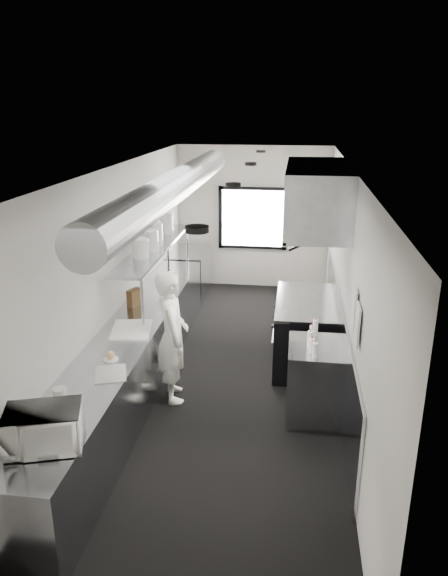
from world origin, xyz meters
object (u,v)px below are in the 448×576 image
(line_cook, at_px, (172,336))
(small_plate, at_px, (111,359))
(knife_block, at_px, (134,297))
(squeeze_bottle_c, at_px, (310,339))
(plate_stack_b, at_px, (150,240))
(squeeze_bottle_a, at_px, (315,350))
(range, at_px, (305,331))
(microwave, at_px, (44,429))
(pass_shelf, at_px, (155,248))
(bottle_station, at_px, (315,381))
(plate_stack_a, at_px, (141,248))
(squeeze_bottle_b, at_px, (312,346))
(squeeze_bottle_e, at_px, (315,328))
(deli_tub_a, at_px, (40,423))
(plate_stack_d, at_px, (167,223))
(far_work_table, at_px, (189,274))
(exhaust_hood, at_px, (316,197))
(plate_stack_c, at_px, (155,234))
(cutting_board, at_px, (131,330))
(prep_counter, at_px, (132,361))
(deli_tub_b, at_px, (60,393))
(squeeze_bottle_d, at_px, (312,332))

(line_cook, relative_size, small_plate, 10.09)
(knife_block, xyz_separation_m, squeeze_bottle_c, (2.38, -1.01, -0.02))
(plate_stack_b, xyz_separation_m, squeeze_bottle_a, (2.30, -1.73, -0.73))
(range, distance_m, microwave, 4.25)
(pass_shelf, height_order, knife_block, pass_shelf)
(line_cook, bearing_deg, bottle_station, -114.98)
(plate_stack_a, xyz_separation_m, squeeze_bottle_b, (2.30, -1.23, -0.72))
(squeeze_bottle_e, bearing_deg, plate_stack_b, 153.90)
(squeeze_bottle_e, bearing_deg, deli_tub_a, -136.57)
(squeeze_bottle_b, bearing_deg, small_plate, -167.54)
(line_cook, bearing_deg, plate_stack_d, -5.08)
(bottle_station, distance_m, plate_stack_d, 3.67)
(bottle_station, height_order, far_work_table, same)
(line_cook, distance_m, knife_block, 1.10)
(small_plate, distance_m, knife_block, 1.66)
(exhaust_hood, xyz_separation_m, plate_stack_d, (-2.30, 1.10, -0.66))
(plate_stack_c, relative_size, squeeze_bottle_e, 1.64)
(plate_stack_c, height_order, squeeze_bottle_c, plate_stack_c)
(plate_stack_a, bearing_deg, far_work_table, 88.71)
(cutting_board, bearing_deg, microwave, -89.81)
(far_work_table, bearing_deg, squeeze_bottle_c, -60.58)
(far_work_table, distance_m, plate_stack_b, 2.77)
(deli_tub_a, height_order, squeeze_bottle_c, squeeze_bottle_c)
(range, xyz_separation_m, knife_block, (-2.36, -0.42, 0.55))
(cutting_board, bearing_deg, pass_shelf, 92.94)
(exhaust_hood, bearing_deg, prep_counter, -151.89)
(exhaust_hood, xyz_separation_m, deli_tub_a, (-2.37, -3.37, -1.44))
(pass_shelf, bearing_deg, prep_counter, -88.44)
(far_work_table, xyz_separation_m, plate_stack_b, (-0.03, -2.46, 1.27))
(plate_stack_a, bearing_deg, exhaust_hood, 8.43)
(squeeze_bottle_a, bearing_deg, microwave, -139.05)
(microwave, bearing_deg, exhaust_hood, 41.05)
(plate_stack_d, bearing_deg, plate_stack_a, -90.44)
(prep_counter, height_order, plate_stack_c, plate_stack_c)
(prep_counter, bearing_deg, bottle_station, -4.97)
(exhaust_hood, bearing_deg, squeeze_bottle_c, -91.29)
(plate_stack_d, height_order, squeeze_bottle_e, plate_stack_d)
(range, relative_size, squeeze_bottle_a, 9.12)
(prep_counter, bearing_deg, small_plate, -86.28)
(exhaust_hood, distance_m, plate_stack_a, 2.44)
(range, height_order, line_cook, line_cook)
(plate_stack_d, bearing_deg, deli_tub_a, -90.89)
(range, bearing_deg, plate_stack_c, 170.76)
(exhaust_hood, distance_m, knife_block, 2.81)
(prep_counter, distance_m, range, 2.50)
(deli_tub_b, relative_size, knife_block, 0.53)
(exhaust_hood, bearing_deg, squeeze_bottle_d, -90.29)
(deli_tub_a, relative_size, plate_stack_b, 0.46)
(far_work_table, xyz_separation_m, plate_stack_d, (-0.05, -1.40, 1.29))
(squeeze_bottle_d, bearing_deg, squeeze_bottle_b, -91.44)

